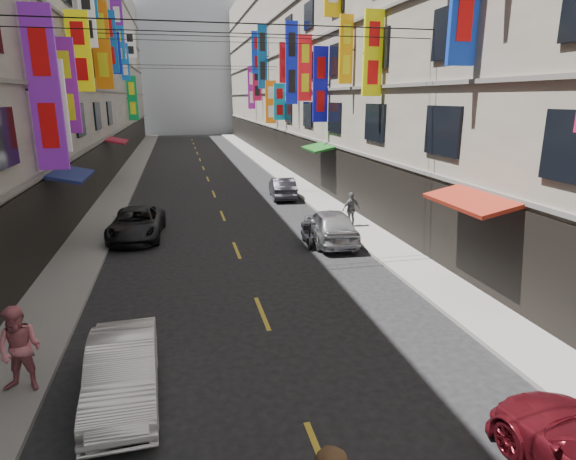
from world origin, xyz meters
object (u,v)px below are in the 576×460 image
car_right_far (282,188)px  pedestrian_lfar (20,349)px  car_right_mid (330,225)px  pedestrian_rfar (351,209)px  car_left_mid (123,372)px  car_left_far (137,224)px  scooter_far_right (307,235)px

car_right_far → pedestrian_lfar: size_ratio=2.10×
car_right_mid → pedestrian_rfar: size_ratio=2.70×
car_right_far → car_right_mid: bearing=95.1°
car_right_far → pedestrian_rfar: pedestrian_rfar is taller
car_left_mid → pedestrian_rfar: (9.04, 11.58, 0.29)m
car_left_far → pedestrian_lfar: 11.60m
car_left_mid → car_right_far: 20.55m
car_right_mid → pedestrian_rfar: bearing=-126.5°
car_left_mid → pedestrian_rfar: bearing=49.5°
car_left_far → pedestrian_rfar: 9.66m
car_left_mid → scooter_far_right: bearing=53.6°
scooter_far_right → pedestrian_rfar: 3.47m
car_left_mid → car_right_far: size_ratio=0.98×
car_right_mid → pedestrian_lfar: size_ratio=2.34×
car_left_mid → car_left_far: (-0.60, 12.12, 0.02)m
car_right_mid → car_left_mid: bearing=56.3°
car_left_far → car_right_far: (8.00, 7.05, -0.01)m
car_right_mid → pedestrian_lfar: (-9.40, -9.04, 0.31)m
car_right_far → car_left_far: bearing=46.4°
car_left_far → pedestrian_lfar: bearing=-93.5°
scooter_far_right → pedestrian_rfar: bearing=-137.5°
car_left_far → pedestrian_rfar: bearing=0.3°
car_left_mid → pedestrian_rfar: pedestrian_rfar is taller
car_right_mid → car_left_far: bearing=-13.4°
scooter_far_right → car_right_far: bearing=-92.2°
pedestrian_lfar → pedestrian_rfar: 15.57m
car_right_far → car_left_mid: bearing=74.0°
car_left_mid → car_right_mid: bearing=50.0°
car_right_far → pedestrian_lfar: (-9.40, -18.56, 0.40)m
car_left_far → pedestrian_lfar: pedestrian_lfar is taller
scooter_far_right → car_right_far: car_right_far is taller
car_left_far → car_left_mid: bearing=-83.7°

